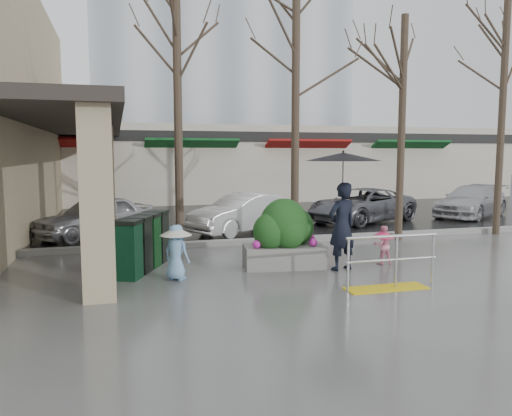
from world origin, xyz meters
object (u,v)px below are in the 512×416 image
handrail (389,269)px  child_pink (383,242)px  car_c (362,205)px  tree_west (177,53)px  tree_east (505,61)px  car_a (96,217)px  car_d (471,201)px  news_boxes (143,242)px  tree_midwest (296,54)px  child_blue (176,247)px  tree_mideast (403,73)px  woman (342,196)px  car_b (244,213)px  planter (284,234)px

handrail → child_pink: handrail is taller
handrail → car_c: bearing=65.6°
tree_west → tree_east: 10.00m
car_a → child_pink: bearing=14.7°
tree_west → car_d: (12.26, 3.99, -4.45)m
tree_east → child_pink: 8.03m
child_pink → news_boxes: (-5.34, 0.94, 0.08)m
tree_midwest → tree_east: (6.80, -0.00, 0.15)m
child_blue → car_a: bearing=-31.2°
tree_east → tree_mideast: bearing=180.0°
tree_west → child_pink: bearing=-34.0°
tree_mideast → car_d: bearing=34.7°
child_blue → car_a: car_a is taller
car_a → car_c: size_ratio=0.82×
tree_east → child_pink: size_ratio=8.02×
news_boxes → woman: bearing=8.3°
car_b → child_blue: bearing=-55.1°
handrail → tree_mideast: size_ratio=0.29×
woman → car_c: bearing=-136.2°
child_pink → car_c: 7.19m
tree_midwest → child_pink: 5.64m
tree_east → car_b: bearing=162.1°
handrail → woman: woman is taller
tree_west → tree_east: size_ratio=0.94×
tree_midwest → car_c: size_ratio=1.54×
car_c → handrail: bearing=-48.8°
handrail → tree_mideast: tree_mideast is taller
tree_west → tree_east: bearing=0.0°
tree_midwest → car_a: bearing=152.4°
tree_east → car_d: tree_east is taller
child_pink → car_d: bearing=-132.0°
car_b → car_c: same height
tree_west → news_boxes: 5.00m
tree_east → woman: tree_east is taller
tree_east → car_d: bearing=60.4°
news_boxes → tree_west: bearing=86.3°
handrail → car_a: bearing=126.2°
tree_west → planter: (2.02, -2.54, -4.34)m
tree_midwest → news_boxes: bearing=-155.1°
child_blue → news_boxes: 1.25m
tree_east → news_boxes: 12.19m
child_blue → car_d: (12.71, 7.05, -0.05)m
tree_east → planter: (-7.98, -2.54, -4.64)m
woman → car_b: (-0.79, 5.62, -1.00)m
tree_mideast → car_b: bearing=149.3°
tree_mideast → car_c: size_ratio=1.43×
handrail → woman: size_ratio=0.73×
tree_west → child_pink: size_ratio=7.57×
tree_mideast → child_pink: tree_mideast is taller
child_pink → news_boxes: news_boxes is taller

